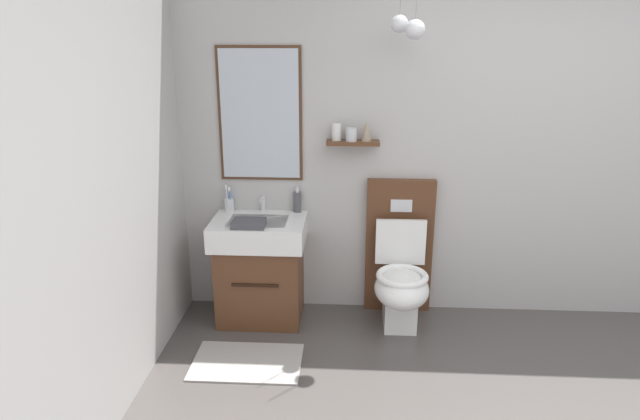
# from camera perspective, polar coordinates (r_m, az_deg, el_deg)

# --- Properties ---
(wall_back) EXTENTS (5.06, 0.51, 2.59)m
(wall_back) POSITION_cam_1_polar(r_m,az_deg,el_deg) (4.08, 20.30, 7.13)
(wall_back) COLOR #B7B5B2
(wall_back) RESTS_ON ground
(wall_left) EXTENTS (0.12, 3.86, 2.59)m
(wall_left) POSITION_cam_1_polar(r_m,az_deg,el_deg) (2.45, -28.07, -0.63)
(wall_left) COLOR #B7B5B2
(wall_left) RESTS_ON ground
(bath_mat) EXTENTS (0.68, 0.44, 0.01)m
(bath_mat) POSITION_cam_1_polar(r_m,az_deg,el_deg) (3.62, -7.53, -15.30)
(bath_mat) COLOR #9E9993
(bath_mat) RESTS_ON ground
(vanity_sink_left) EXTENTS (0.64, 0.50, 0.75)m
(vanity_sink_left) POSITION_cam_1_polar(r_m,az_deg,el_deg) (3.96, -6.18, -5.83)
(vanity_sink_left) COLOR #56331E
(vanity_sink_left) RESTS_ON ground
(tap_on_left_sink) EXTENTS (0.03, 0.13, 0.11)m
(tap_on_left_sink) POSITION_cam_1_polar(r_m,az_deg,el_deg) (3.98, -5.96, 0.86)
(tap_on_left_sink) COLOR silver
(tap_on_left_sink) RESTS_ON vanity_sink_left
(toilet) EXTENTS (0.48, 0.62, 1.00)m
(toilet) POSITION_cam_1_polar(r_m,az_deg,el_deg) (3.95, 8.27, -6.31)
(toilet) COLOR #56331E
(toilet) RESTS_ON ground
(toothbrush_cup) EXTENTS (0.07, 0.07, 0.20)m
(toothbrush_cup) POSITION_cam_1_polar(r_m,az_deg,el_deg) (4.02, -9.39, 0.67)
(toothbrush_cup) COLOR silver
(toothbrush_cup) RESTS_ON vanity_sink_left
(soap_dispenser) EXTENTS (0.06, 0.06, 0.18)m
(soap_dispenser) POSITION_cam_1_polar(r_m,az_deg,el_deg) (3.95, -2.36, 0.89)
(soap_dispenser) COLOR #4C4C51
(soap_dispenser) RESTS_ON vanity_sink_left
(folded_hand_towel) EXTENTS (0.22, 0.16, 0.04)m
(folded_hand_towel) POSITION_cam_1_polar(r_m,az_deg,el_deg) (3.69, -7.36, -1.38)
(folded_hand_towel) COLOR #47474C
(folded_hand_towel) RESTS_ON vanity_sink_left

